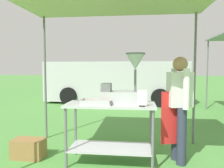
# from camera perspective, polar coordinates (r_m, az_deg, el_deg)

# --- Properties ---
(ground_plane) EXTENTS (70.00, 70.00, 0.00)m
(ground_plane) POSITION_cam_1_polar(r_m,az_deg,el_deg) (8.26, 4.20, -5.95)
(ground_plane) COLOR #519342
(stall_canopy) EXTENTS (3.13, 2.00, 2.51)m
(stall_canopy) POSITION_cam_1_polar(r_m,az_deg,el_deg) (3.54, -0.20, 20.03)
(stall_canopy) COLOR slate
(stall_canopy) RESTS_ON ground
(donut_cart) EXTENTS (1.33, 0.60, 0.91)m
(donut_cart) POSITION_cam_1_polar(r_m,az_deg,el_deg) (3.40, -0.39, -9.27)
(donut_cart) COLOR #B7B7BC
(donut_cart) RESTS_ON ground
(donut_tray) EXTENTS (0.46, 0.30, 0.07)m
(donut_tray) POSITION_cam_1_polar(r_m,az_deg,el_deg) (3.28, -4.04, -4.80)
(donut_tray) COLOR #B7B7BC
(donut_tray) RESTS_ON donut_cart
(donut_fryer) EXTENTS (0.64, 0.29, 0.75)m
(donut_fryer) POSITION_cam_1_polar(r_m,az_deg,el_deg) (3.31, 3.29, 0.11)
(donut_fryer) COLOR #B7B7BC
(donut_fryer) RESTS_ON donut_cart
(menu_sign) EXTENTS (0.13, 0.05, 0.23)m
(menu_sign) POSITION_cam_1_polar(r_m,az_deg,el_deg) (3.09, 7.71, -3.97)
(menu_sign) COLOR black
(menu_sign) RESTS_ON donut_cart
(vendor) EXTENTS (0.47, 0.54, 1.61)m
(vendor) POSITION_cam_1_polar(r_m,az_deg,el_deg) (3.52, 16.74, -4.85)
(vendor) COLOR #2D3347
(vendor) RESTS_ON ground
(supply_crate) EXTENTS (0.50, 0.31, 0.31)m
(supply_crate) POSITION_cam_1_polar(r_m,az_deg,el_deg) (3.95, -20.53, -15.17)
(supply_crate) COLOR olive
(supply_crate) RESTS_ON ground
(van_silver) EXTENTS (5.82, 2.32, 1.69)m
(van_silver) POSITION_cam_1_polar(r_m,az_deg,el_deg) (9.44, 1.06, 0.69)
(van_silver) COLOR #BCBCC1
(van_silver) RESTS_ON ground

